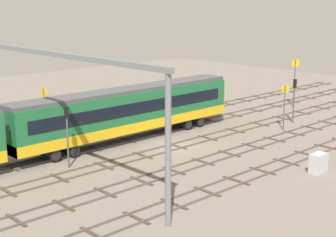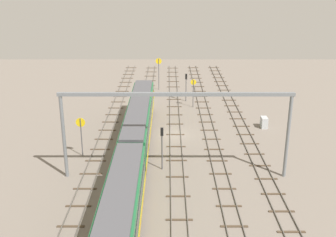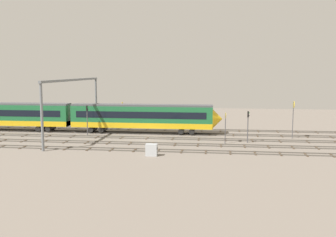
# 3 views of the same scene
# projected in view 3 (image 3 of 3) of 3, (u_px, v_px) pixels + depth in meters

# --- Properties ---
(ground_plane) EXTENTS (101.59, 101.59, 0.00)m
(ground_plane) POSITION_uv_depth(u_px,v_px,m) (147.00, 138.00, 61.68)
(ground_plane) COLOR slate
(track_near_foreground) EXTENTS (85.59, 2.40, 0.16)m
(track_near_foreground) POSITION_uv_depth(u_px,v_px,m) (135.00, 150.00, 52.41)
(track_near_foreground) COLOR #59544C
(track_near_foreground) RESTS_ON ground
(track_second_near) EXTENTS (85.59, 2.40, 0.16)m
(track_second_near) POSITION_uv_depth(u_px,v_px,m) (141.00, 143.00, 57.04)
(track_second_near) COLOR #59544C
(track_second_near) RESTS_ON ground
(track_middle) EXTENTS (85.59, 2.40, 0.16)m
(track_middle) POSITION_uv_depth(u_px,v_px,m) (147.00, 138.00, 61.67)
(track_middle) COLOR #59544C
(track_middle) RESTS_ON ground
(track_with_train) EXTENTS (85.59, 2.40, 0.16)m
(track_with_train) POSITION_uv_depth(u_px,v_px,m) (152.00, 133.00, 66.30)
(track_with_train) COLOR #59544C
(track_with_train) RESTS_ON ground
(track_far_background) EXTENTS (85.59, 2.40, 0.16)m
(track_far_background) POSITION_uv_depth(u_px,v_px,m) (156.00, 129.00, 70.93)
(track_far_background) COLOR #59544C
(track_far_background) RESTS_ON ground
(train) EXTENTS (50.40, 3.24, 4.80)m
(train) POSITION_uv_depth(u_px,v_px,m) (75.00, 117.00, 67.68)
(train) COLOR #1E6638
(train) RESTS_ON ground
(overhead_gantry) EXTENTS (0.40, 23.88, 9.32)m
(overhead_gantry) POSITION_uv_depth(u_px,v_px,m) (73.00, 92.00, 62.48)
(overhead_gantry) COLOR slate
(overhead_gantry) RESTS_ON ground
(speed_sign_near_foreground) EXTENTS (0.14, 1.08, 5.88)m
(speed_sign_near_foreground) POSITION_uv_depth(u_px,v_px,m) (293.00, 114.00, 61.03)
(speed_sign_near_foreground) COLOR #4C4C51
(speed_sign_near_foreground) RESTS_ON ground
(speed_sign_mid_trackside) EXTENTS (0.14, 1.09, 4.77)m
(speed_sign_mid_trackside) POSITION_uv_depth(u_px,v_px,m) (122.00, 110.00, 73.12)
(speed_sign_mid_trackside) COLOR #4C4C51
(speed_sign_mid_trackside) RESTS_ON ground
(speed_sign_far_trackside) EXTENTS (0.14, 0.89, 4.59)m
(speed_sign_far_trackside) POSITION_uv_depth(u_px,v_px,m) (225.00, 123.00, 56.81)
(speed_sign_far_trackside) COLOR #4C4C51
(speed_sign_far_trackside) RESTS_ON ground
(signal_light_trackside_approach) EXTENTS (0.31, 0.32, 4.71)m
(signal_light_trackside_approach) POSITION_uv_depth(u_px,v_px,m) (248.00, 122.00, 57.39)
(signal_light_trackside_approach) COLOR #4C4C51
(signal_light_trackside_approach) RESTS_ON ground
(signal_light_trackside_departure) EXTENTS (0.31, 0.32, 4.92)m
(signal_light_trackside_departure) POSITION_uv_depth(u_px,v_px,m) (87.00, 116.00, 64.20)
(signal_light_trackside_departure) COLOR #4C4C51
(signal_light_trackside_departure) RESTS_ON ground
(relay_cabinet) EXTENTS (1.45, 0.85, 1.52)m
(relay_cabinet) POSITION_uv_depth(u_px,v_px,m) (152.00, 150.00, 48.95)
(relay_cabinet) COLOR #B2B7BC
(relay_cabinet) RESTS_ON ground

